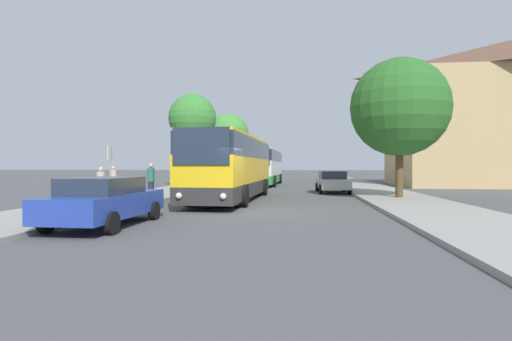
# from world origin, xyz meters

# --- Properties ---
(ground_plane) EXTENTS (300.00, 300.00, 0.00)m
(ground_plane) POSITION_xyz_m (0.00, 0.00, 0.00)
(ground_plane) COLOR #4C4C4F
(ground_plane) RESTS_ON ground
(sidewalk_left) EXTENTS (4.00, 120.00, 0.15)m
(sidewalk_left) POSITION_xyz_m (-7.00, 0.00, 0.07)
(sidewalk_left) COLOR gray
(sidewalk_left) RESTS_ON ground_plane
(sidewalk_right) EXTENTS (4.00, 120.00, 0.15)m
(sidewalk_right) POSITION_xyz_m (7.00, 0.00, 0.07)
(sidewalk_right) COLOR gray
(sidewalk_right) RESTS_ON ground_plane
(building_right_background) EXTENTS (19.42, 10.43, 12.95)m
(building_right_background) POSITION_xyz_m (20.30, 22.01, 6.47)
(building_right_background) COLOR tan
(building_right_background) RESTS_ON ground_plane
(bus_front) EXTENTS (3.07, 12.02, 3.30)m
(bus_front) POSITION_xyz_m (-1.70, 5.06, 1.77)
(bus_front) COLOR #2D2D2D
(bus_front) RESTS_ON ground_plane
(bus_middle) EXTENTS (3.05, 11.67, 3.29)m
(bus_middle) POSITION_xyz_m (-1.58, 21.58, 1.76)
(bus_middle) COLOR #238942
(bus_middle) RESTS_ON ground_plane
(parked_car_left_curb) EXTENTS (2.12, 4.73, 1.46)m
(parked_car_left_curb) POSITION_xyz_m (-3.97, -4.32, 0.77)
(parked_car_left_curb) COLOR #233D9E
(parked_car_left_curb) RESTS_ON ground_plane
(parked_car_right_near) EXTENTS (2.18, 4.44, 1.45)m
(parked_car_right_near) POSITION_xyz_m (4.00, 11.38, 0.76)
(parked_car_right_near) COLOR #B7B7BC
(parked_car_right_near) RESTS_ON ground_plane
(bus_stop_sign) EXTENTS (0.08, 0.45, 2.59)m
(bus_stop_sign) POSITION_xyz_m (-6.82, 1.75, 1.76)
(bus_stop_sign) COLOR gray
(bus_stop_sign) RESTS_ON sidewalk_left
(pedestrian_waiting_near) EXTENTS (0.36, 0.36, 1.65)m
(pedestrian_waiting_near) POSITION_xyz_m (-8.04, 4.54, 0.98)
(pedestrian_waiting_near) COLOR #23232D
(pedestrian_waiting_near) RESTS_ON sidewalk_left
(pedestrian_waiting_far) EXTENTS (0.36, 0.36, 1.62)m
(pedestrian_waiting_far) POSITION_xyz_m (-6.68, 0.62, 0.96)
(pedestrian_waiting_far) COLOR #23232D
(pedestrian_waiting_far) RESTS_ON sidewalk_left
(pedestrian_walking_back) EXTENTS (0.36, 0.36, 1.79)m
(pedestrian_walking_back) POSITION_xyz_m (-5.77, 4.03, 1.06)
(pedestrian_walking_back) COLOR #23232D
(pedestrian_walking_back) RESTS_ON sidewalk_left
(tree_left_near) EXTENTS (5.20, 5.20, 8.24)m
(tree_left_near) POSITION_xyz_m (-7.21, 34.06, 5.78)
(tree_left_near) COLOR #513D23
(tree_left_near) RESTS_ON sidewalk_left
(tree_left_far) EXTENTS (4.07, 4.07, 7.79)m
(tree_left_far) POSITION_xyz_m (-7.33, 17.65, 5.87)
(tree_left_far) COLOR #47331E
(tree_left_far) RESTS_ON sidewalk_left
(tree_right_near) EXTENTS (5.15, 5.15, 7.32)m
(tree_right_near) POSITION_xyz_m (7.04, 6.07, 4.88)
(tree_right_near) COLOR #513D23
(tree_right_near) RESTS_ON sidewalk_right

